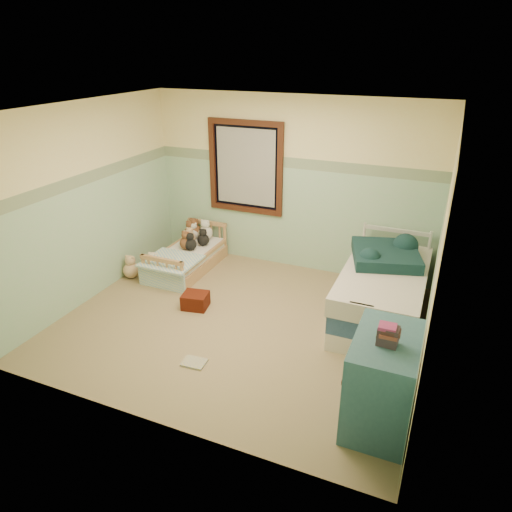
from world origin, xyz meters
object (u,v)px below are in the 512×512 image
at_px(plush_floor_tan, 131,270).
at_px(red_pillow, 195,300).
at_px(floor_book, 194,363).
at_px(plush_floor_cream, 154,267).
at_px(twin_bed_frame, 380,311).
at_px(dresser, 382,381).
at_px(toddler_bed_frame, 188,263).

distance_m(plush_floor_tan, red_pillow, 1.33).
bearing_deg(floor_book, plush_floor_cream, 130.96).
relative_size(plush_floor_cream, plush_floor_tan, 1.00).
relative_size(plush_floor_cream, floor_book, 0.94).
relative_size(twin_bed_frame, dresser, 2.09).
bearing_deg(red_pillow, plush_floor_cream, 149.97).
bearing_deg(red_pillow, dresser, -23.70).
relative_size(plush_floor_cream, red_pillow, 0.74).
bearing_deg(twin_bed_frame, red_pillow, -163.84).
bearing_deg(twin_bed_frame, plush_floor_cream, -179.20).
relative_size(toddler_bed_frame, red_pillow, 4.32).
xyz_separation_m(plush_floor_tan, red_pillow, (1.27, -0.38, -0.02)).
bearing_deg(twin_bed_frame, floor_book, -134.81).
xyz_separation_m(plush_floor_tan, twin_bed_frame, (3.50, 0.27, -0.01)).
xyz_separation_m(twin_bed_frame, dresser, (0.27, -1.74, 0.32)).
bearing_deg(dresser, red_pillow, 156.30).
bearing_deg(twin_bed_frame, dresser, -81.23).
bearing_deg(dresser, toddler_bed_frame, 147.18).
height_order(toddler_bed_frame, floor_book, toddler_bed_frame).
bearing_deg(plush_floor_cream, dresser, -25.63).
xyz_separation_m(dresser, floor_book, (-1.93, 0.07, -0.42)).
height_order(red_pillow, floor_book, red_pillow).
distance_m(dresser, floor_book, 1.98).
xyz_separation_m(toddler_bed_frame, red_pillow, (0.67, -0.95, 0.01)).
bearing_deg(toddler_bed_frame, plush_floor_cream, -136.19).
height_order(twin_bed_frame, red_pillow, twin_bed_frame).
distance_m(plush_floor_tan, twin_bed_frame, 3.51).
relative_size(twin_bed_frame, floor_book, 7.34).
height_order(plush_floor_cream, plush_floor_tan, same).
height_order(plush_floor_cream, red_pillow, plush_floor_cream).
bearing_deg(toddler_bed_frame, dresser, -32.82).
relative_size(plush_floor_tan, dresser, 0.27).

